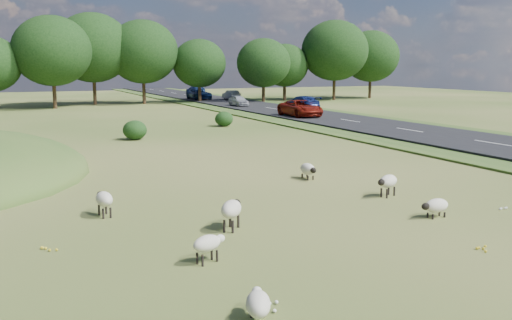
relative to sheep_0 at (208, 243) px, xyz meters
The scene contains 17 objects.
ground 25.01m from the sheep_0, 82.46° to the left, with size 160.00×160.00×0.00m, color #32541A.
road 41.86m from the sheep_0, 56.21° to the left, with size 8.00×150.00×0.25m, color black.
treeline 60.56m from the sheep_0, 87.89° to the left, with size 96.28×14.66×11.70m.
shrubs 32.31m from the sheep_0, 92.86° to the left, with size 25.77×13.51×1.57m.
sheep_0 is the anchor object (origin of this frame).
sheep_1 9.82m from the sheep_0, 25.73° to the left, with size 1.24×0.88×0.86m.
sheep_2 11.55m from the sheep_0, 47.92° to the left, with size 0.59×1.24×0.71m.
sheep_3 3.05m from the sheep_0, 56.76° to the left, with size 1.13×1.27×0.94m.
sheep_4 8.49m from the sheep_0, ahead, with size 1.14×0.56×0.65m.
sheep_5 6.01m from the sheep_0, 106.14° to the left, with size 0.60×1.20×0.85m.
sheep_6 3.70m from the sheep_0, 93.90° to the right, with size 0.79×1.16×0.64m.
car_0 54.29m from the sheep_0, 66.81° to the left, with size 1.48×3.67×1.25m, color #B8B9C0.
car_2 48.21m from the sheep_0, 58.51° to the left, with size 2.15×5.29×1.53m, color navy.
car_3 81.90m from the sheep_0, 72.09° to the left, with size 2.13×5.23×1.52m, color navy.
car_4 68.16m from the sheep_0, 71.72° to the left, with size 2.48×5.37×1.49m, color navy.
car_5 66.84m from the sheep_0, 67.87° to the left, with size 1.38×3.97×1.31m, color #97999E.
car_7 40.55m from the sheep_0, 58.18° to the left, with size 2.55×5.54×1.54m, color maroon.
Camera 1 is at (-7.90, -18.15, 5.03)m, focal length 40.00 mm.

